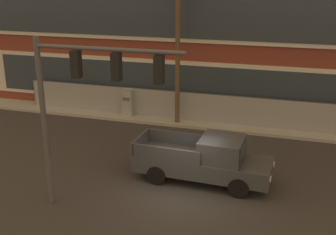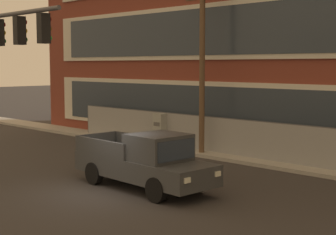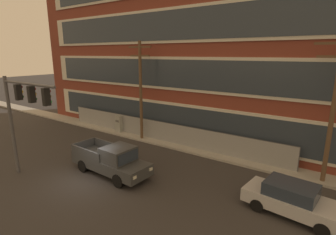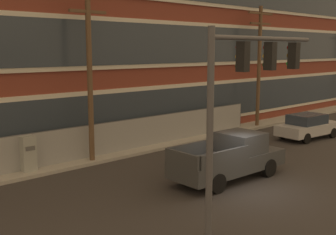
% 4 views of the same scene
% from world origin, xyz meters
% --- Properties ---
extents(ground_plane, '(160.00, 160.00, 0.00)m').
position_xyz_m(ground_plane, '(0.00, 0.00, 0.00)').
color(ground_plane, '#333030').
extents(sidewalk_building_side, '(80.00, 1.73, 0.16)m').
position_xyz_m(sidewalk_building_side, '(0.00, 7.94, 0.08)').
color(sidewalk_building_side, '#9E9B93').
rests_on(sidewalk_building_side, ground).
extents(chain_link_fence, '(22.24, 0.06, 1.82)m').
position_xyz_m(chain_link_fence, '(-0.89, 8.04, 0.93)').
color(chain_link_fence, gray).
rests_on(chain_link_fence, ground).
extents(traffic_signal_mast, '(5.25, 0.43, 6.20)m').
position_xyz_m(traffic_signal_mast, '(-2.96, -2.12, 4.52)').
color(traffic_signal_mast, '#4C4C51').
rests_on(traffic_signal_mast, ground).
extents(pickup_truck_dark_grey, '(5.70, 2.19, 1.98)m').
position_xyz_m(pickup_truck_dark_grey, '(0.58, 1.21, 0.94)').
color(pickup_truck_dark_grey, '#383A3D').
rests_on(pickup_truck_dark_grey, ground).
extents(utility_pole_near_corner, '(2.34, 0.26, 8.51)m').
position_xyz_m(utility_pole_near_corner, '(-2.37, 7.50, 4.70)').
color(utility_pole_near_corner, brown).
rests_on(utility_pole_near_corner, ground).
extents(electrical_cabinet, '(0.62, 0.47, 1.76)m').
position_xyz_m(electrical_cabinet, '(-5.50, 7.81, 0.88)').
color(electrical_cabinet, '#939993').
rests_on(electrical_cabinet, ground).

